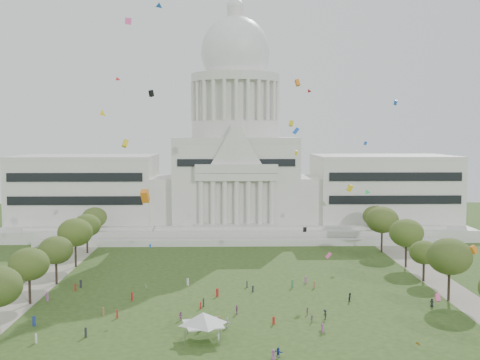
{
  "coord_description": "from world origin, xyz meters",
  "views": [
    {
      "loc": [
        -3.77,
        -108.1,
        35.92
      ],
      "look_at": [
        0.0,
        45.0,
        24.0
      ],
      "focal_mm": 45.0,
      "sensor_mm": 36.0,
      "label": 1
    }
  ],
  "objects": [
    {
      "name": "person_7",
      "position": [
        -4.97,
        -6.79,
        0.84
      ],
      "size": [
        0.72,
        0.75,
        1.67
      ],
      "primitive_type": "imported",
      "rotation": [
        0.0,
        0.0,
        4.09
      ],
      "color": "silver",
      "rests_on": "ground"
    },
    {
      "name": "capitol",
      "position": [
        0.0,
        113.59,
        22.3
      ],
      "size": [
        160.0,
        64.5,
        91.3
      ],
      "color": "beige",
      "rests_on": "ground"
    },
    {
      "name": "event_tent",
      "position": [
        -7.68,
        -5.59,
        3.85
      ],
      "size": [
        10.76,
        10.76,
        4.96
      ],
      "color": "#4C4C4C",
      "rests_on": "ground"
    },
    {
      "name": "kite_swarm",
      "position": [
        -2.39,
        7.17,
        30.96
      ],
      "size": [
        86.1,
        100.33,
        65.88
      ],
      "color": "blue",
      "rests_on": "ground"
    },
    {
      "name": "row_tree_l_2",
      "position": [
        -45.04,
        17.3,
        8.51
      ],
      "size": [
        8.42,
        8.42,
        11.97
      ],
      "color": "black",
      "rests_on": "ground"
    },
    {
      "name": "person_2",
      "position": [
        22.85,
        17.06,
        0.99
      ],
      "size": [
        1.08,
        1.11,
        1.97
      ],
      "primitive_type": "imported",
      "rotation": [
        0.0,
        0.0,
        0.85
      ],
      "color": "#26262B",
      "rests_on": "ground"
    },
    {
      "name": "person_4",
      "position": [
        -1.55,
        8.92,
        0.95
      ],
      "size": [
        0.9,
        1.24,
        1.89
      ],
      "primitive_type": "imported",
      "rotation": [
        0.0,
        0.0,
        5.0
      ],
      "color": "#994C8C",
      "rests_on": "ground"
    },
    {
      "name": "path_right",
      "position": [
        48.0,
        30.0,
        0.02
      ],
      "size": [
        8.0,
        160.0,
        0.04
      ],
      "primitive_type": "cube",
      "color": "gray",
      "rests_on": "ground"
    },
    {
      "name": "person_11",
      "position": [
        4.68,
        -14.36,
        0.82
      ],
      "size": [
        1.58,
        1.42,
        1.65
      ],
      "primitive_type": "imported",
      "rotation": [
        0.0,
        0.0,
        2.48
      ],
      "color": "navy",
      "rests_on": "ground"
    },
    {
      "name": "person_9",
      "position": [
        12.71,
        3.5,
        0.72
      ],
      "size": [
        1.01,
        0.99,
        1.44
      ],
      "primitive_type": "imported",
      "rotation": [
        0.0,
        0.0,
        0.75
      ],
      "color": "#4C4C51",
      "rests_on": "ground"
    },
    {
      "name": "row_tree_l_3",
      "position": [
        -44.09,
        33.92,
        8.21
      ],
      "size": [
        8.12,
        8.12,
        11.55
      ],
      "color": "black",
      "rests_on": "ground"
    },
    {
      "name": "distant_crowd",
      "position": [
        -13.97,
        15.36,
        0.86
      ],
      "size": [
        59.34,
        40.47,
        1.92
      ],
      "color": "navy",
      "rests_on": "ground"
    },
    {
      "name": "person_8",
      "position": [
        -12.43,
        5.49,
        0.82
      ],
      "size": [
        0.93,
        0.84,
        1.64
      ],
      "primitive_type": "imported",
      "rotation": [
        0.0,
        0.0,
        2.59
      ],
      "color": "#994C8C",
      "rests_on": "ground"
    },
    {
      "name": "row_tree_r_6",
      "position": [
        45.96,
        88.13,
        8.51
      ],
      "size": [
        8.42,
        8.42,
        11.97
      ],
      "color": "black",
      "rests_on": "ground"
    },
    {
      "name": "row_tree_r_2",
      "position": [
        44.17,
        17.44,
        9.66
      ],
      "size": [
        9.55,
        9.55,
        13.58
      ],
      "color": "black",
      "rests_on": "ground"
    },
    {
      "name": "person_10",
      "position": [
        12.45,
        8.1,
        0.73
      ],
      "size": [
        0.47,
        0.86,
        1.47
      ],
      "primitive_type": "imported",
      "rotation": [
        0.0,
        0.0,
        1.58
      ],
      "color": "#994C8C",
      "rests_on": "ground"
    },
    {
      "name": "row_tree_r_3",
      "position": [
        44.4,
        34.48,
        7.08
      ],
      "size": [
        7.01,
        7.01,
        9.98
      ],
      "color": "black",
      "rests_on": "ground"
    },
    {
      "name": "person_3",
      "position": [
        15.45,
        5.15,
        0.99
      ],
      "size": [
        0.9,
        1.38,
        1.97
      ],
      "primitive_type": "imported",
      "rotation": [
        0.0,
        0.0,
        4.92
      ],
      "color": "#26262B",
      "rests_on": "ground"
    },
    {
      "name": "row_tree_l_6",
      "position": [
        -46.87,
        89.14,
        8.27
      ],
      "size": [
        8.19,
        8.19,
        11.64
      ],
      "color": "black",
      "rests_on": "ground"
    },
    {
      "name": "person_6",
      "position": [
        3.76,
        -15.48,
        0.89
      ],
      "size": [
        0.85,
        1.02,
        1.78
      ],
      "primitive_type": "imported",
      "rotation": [
        0.0,
        0.0,
        1.96
      ],
      "color": "#994C8C",
      "rests_on": "ground"
    },
    {
      "name": "path_left",
      "position": [
        -48.0,
        30.0,
        0.02
      ],
      "size": [
        8.0,
        160.0,
        0.04
      ],
      "primitive_type": "cube",
      "color": "gray",
      "rests_on": "ground"
    },
    {
      "name": "row_tree_l_4",
      "position": [
        -44.08,
        52.42,
        9.39
      ],
      "size": [
        9.29,
        9.29,
        13.21
      ],
      "color": "black",
      "rests_on": "ground"
    },
    {
      "name": "person_0",
      "position": [
        39.08,
        13.14,
        0.88
      ],
      "size": [
        1.02,
        0.87,
        1.76
      ],
      "primitive_type": "imported",
      "rotation": [
        0.0,
        0.0,
        5.84
      ],
      "color": "#26262B",
      "rests_on": "ground"
    },
    {
      "name": "row_tree_l_5",
      "position": [
        -45.22,
        71.01,
        8.42
      ],
      "size": [
        8.33,
        8.33,
        11.85
      ],
      "color": "black",
      "rests_on": "ground"
    },
    {
      "name": "row_tree_r_4",
      "position": [
        44.76,
        50.04,
        9.29
      ],
      "size": [
        9.19,
        9.19,
        13.06
      ],
      "color": "black",
      "rests_on": "ground"
    },
    {
      "name": "ground",
      "position": [
        0.0,
        0.0,
        0.0
      ],
      "size": [
        400.0,
        400.0,
        0.0
      ],
      "primitive_type": "plane",
      "color": "#2B4418",
      "rests_on": "ground"
    },
    {
      "name": "person_5",
      "position": [
        -3.47,
        0.75,
        0.94
      ],
      "size": [
        1.55,
        1.82,
        1.87
      ],
      "primitive_type": "imported",
      "rotation": [
        0.0,
        0.0,
        2.17
      ],
      "color": "silver",
      "rests_on": "ground"
    },
    {
      "name": "row_tree_r_5",
      "position": [
        43.49,
        70.19,
        9.93
      ],
      "size": [
        9.82,
        9.82,
        13.96
      ],
      "color": "black",
      "rests_on": "ground"
    }
  ]
}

